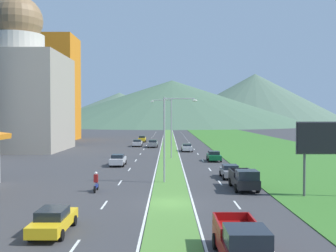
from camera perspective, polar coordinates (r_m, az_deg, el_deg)
The scene contains 54 objects.
ground_plane at distance 30.94m, azimuth 0.37°, elevation -11.27°, with size 600.00×600.00×0.00m, color #38383A.
grass_median at distance 90.43m, azimuth 0.12°, elevation -2.76°, with size 3.20×240.00×0.06m, color #518438.
grass_verge_right at distance 92.79m, azimuth 12.96°, elevation -2.69°, with size 24.00×240.00×0.06m, color #387028.
lane_dash_left_1 at distance 21.68m, azimuth -13.67°, elevation -16.96°, with size 0.16×2.80×0.01m, color silver.
lane_dash_left_2 at distance 30.94m, azimuth -9.30°, elevation -11.28°, with size 0.16×2.80×0.01m, color silver.
lane_dash_left_3 at distance 40.46m, azimuth -7.03°, elevation -8.22°, with size 0.16×2.80×0.01m, color silver.
lane_dash_left_4 at distance 50.08m, azimuth -5.65°, elevation -6.32°, with size 0.16×2.80×0.01m, color silver.
lane_dash_left_5 at distance 59.77m, azimuth -4.73°, elevation -5.03°, with size 0.16×2.80×0.01m, color silver.
lane_dash_left_6 at distance 69.48m, azimuth -4.06°, elevation -4.10°, with size 0.16×2.80×0.01m, color silver.
lane_dash_left_7 at distance 79.22m, azimuth -3.56°, elevation -3.40°, with size 0.16×2.80×0.01m, color silver.
lane_dash_left_8 at distance 88.97m, azimuth -3.17°, elevation -2.85°, with size 0.16×2.80×0.01m, color silver.
lane_dash_left_9 at distance 98.73m, azimuth -2.85°, elevation -2.41°, with size 0.16×2.80×0.01m, color silver.
lane_dash_left_10 at distance 108.49m, azimuth -2.60°, elevation -2.05°, with size 0.16×2.80×0.01m, color silver.
lane_dash_left_11 at distance 118.27m, azimuth -2.38°, elevation -1.75°, with size 0.16×2.80×0.01m, color silver.
lane_dash_left_12 at distance 128.04m, azimuth -2.20°, elevation -1.49°, with size 0.16×2.80×0.01m, color silver.
lane_dash_left_13 at distance 137.82m, azimuth -2.04°, elevation -1.28°, with size 0.16×2.80×0.01m, color silver.
lane_dash_left_14 at distance 147.60m, azimuth -1.91°, elevation -1.09°, with size 0.16×2.80×0.01m, color silver.
lane_dash_left_15 at distance 157.39m, azimuth -1.79°, elevation -0.92°, with size 0.16×2.80×0.01m, color silver.
lane_dash_right_1 at distance 21.77m, azimuth 14.73°, elevation -16.89°, with size 0.16×2.80×0.01m, color silver.
lane_dash_right_2 at distance 31.01m, azimuth 10.03°, elevation -11.26°, with size 0.16×2.80×0.01m, color silver.
lane_dash_right_3 at distance 40.51m, azimuth 7.59°, elevation -8.21°, with size 0.16×2.80×0.01m, color silver.
lane_dash_right_4 at distance 50.12m, azimuth 6.10°, elevation -6.31°, with size 0.16×2.80×0.01m, color silver.
lane_dash_right_5 at distance 59.80m, azimuth 5.10°, elevation -5.03°, with size 0.16×2.80×0.01m, color silver.
lane_dash_right_6 at distance 69.51m, azimuth 4.38°, elevation -4.10°, with size 0.16×2.80×0.01m, color silver.
lane_dash_right_7 at distance 79.24m, azimuth 3.84°, elevation -3.40°, with size 0.16×2.80×0.01m, color silver.
lane_dash_right_8 at distance 88.99m, azimuth 3.41°, elevation -2.85°, with size 0.16×2.80×0.01m, color silver.
lane_dash_right_9 at distance 98.75m, azimuth 3.07°, elevation -2.41°, with size 0.16×2.80×0.01m, color silver.
lane_dash_right_10 at distance 108.51m, azimuth 2.80°, elevation -2.05°, with size 0.16×2.80×0.01m, color silver.
lane_dash_right_11 at distance 118.28m, azimuth 2.56°, elevation -1.75°, with size 0.16×2.80×0.01m, color silver.
lane_dash_right_12 at distance 128.06m, azimuth 2.37°, elevation -1.49°, with size 0.16×2.80×0.01m, color silver.
lane_dash_right_13 at distance 137.84m, azimuth 2.20°, elevation -1.28°, with size 0.16×2.80×0.01m, color silver.
lane_dash_right_14 at distance 147.62m, azimuth 2.05°, elevation -1.09°, with size 0.16×2.80×0.01m, color silver.
lane_dash_right_15 at distance 157.40m, azimuth 1.92°, elevation -0.92°, with size 0.16×2.80×0.01m, color silver.
edge_line_median_left at distance 90.44m, azimuth -0.99°, elevation -2.78°, with size 0.16×240.00×0.01m, color silver.
edge_line_median_right at distance 90.45m, azimuth 1.23°, elevation -2.78°, with size 0.16×240.00×0.01m, color silver.
domed_building at distance 82.14m, azimuth -20.97°, elevation 4.96°, with size 17.78×17.78×30.12m.
midrise_colored at distance 113.46m, azimuth -16.37°, elevation 5.28°, with size 12.49×12.49×28.65m, color orange.
hill_far_left at distance 318.17m, azimuth -7.12°, elevation 2.59°, with size 123.16×123.16×25.05m, color #516B56.
hill_far_center at distance 275.68m, azimuth 0.57°, elevation 3.42°, with size 190.69×190.69×31.40m, color #47664C.
hill_far_right at distance 329.43m, azimuth 12.56°, elevation 3.90°, with size 149.90×149.90×40.84m, color #516B56.
street_lamp_near at distance 39.71m, azimuth 0.05°, elevation -0.98°, with size 3.46×0.39×8.72m.
street_lamp_mid at distance 61.86m, azimuth 0.13°, elevation 0.26°, with size 3.37×0.46×9.41m.
billboard_roadside at distance 35.26m, azimuth 21.59°, elevation -2.14°, with size 4.40×0.28×6.35m.
car_0 at distance 74.51m, azimuth 2.77°, elevation -3.15°, with size 2.00×4.61×1.41m.
car_2 at distance 24.39m, azimuth -16.39°, elevation -13.05°, with size 1.93×4.78×1.47m.
car_3 at distance 86.40m, azimuth -4.49°, elevation -2.47°, with size 2.03×4.46×1.50m.
car_4 at distance 43.66m, azimuth 9.07°, elevation -6.53°, with size 2.00×4.31×1.43m.
car_5 at distance 59.02m, azimuth 6.71°, elevation -4.38°, with size 1.98×4.02×1.50m.
car_6 at distance 100.37m, azimuth -3.80°, elevation -1.89°, with size 1.88×4.36×1.59m.
car_7 at distance 84.01m, azimuth -2.23°, elevation -2.57°, with size 2.03×4.79×1.57m.
car_8 at distance 53.83m, azimuth -7.31°, elevation -4.92°, with size 1.96×4.49×1.55m.
pickup_truck_0 at distance 36.93m, azimuth 11.05°, elevation -7.64°, with size 2.18×5.40×2.00m.
pickup_truck_1 at distance 19.23m, azimuth 10.62°, elevation -16.32°, with size 2.18×5.40×2.00m.
motorcycle_rider at distance 36.15m, azimuth -10.46°, elevation -8.22°, with size 0.36×2.00×1.80m.
Camera 1 is at (-0.20, -30.17, 6.89)m, focal length 41.79 mm.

